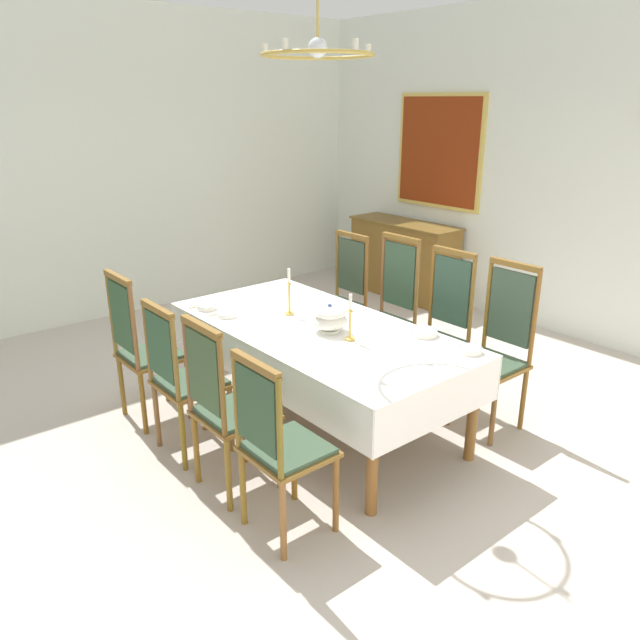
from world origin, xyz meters
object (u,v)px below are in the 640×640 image
bowl_far_right (424,332)px  chandelier (318,53)px  candlestick_west (289,296)px  chair_south_b (182,376)px  candlestick_east (350,322)px  chair_south_c (225,404)px  bowl_far_left (470,349)px  sideboard (403,259)px  soup_tureen (330,318)px  chair_north_a (341,295)px  chair_north_c (439,327)px  chair_north_b (388,309)px  chair_south_a (142,346)px  framed_painting (439,151)px  spoon_primary (223,312)px  chair_north_d (497,347)px  dining_table (318,336)px  bowl_near_right (207,307)px  chair_south_d (279,443)px  bowl_near_left (227,314)px  spoon_secondary (203,304)px

bowl_far_right → chandelier: chandelier is taller
candlestick_west → chair_south_b: bearing=-84.6°
candlestick_east → bowl_far_right: bearing=60.1°
chair_south_c → candlestick_east: bearing=88.2°
bowl_far_left → sideboard: size_ratio=0.11×
soup_tureen → bowl_far_left: 0.97m
chair_north_a → chair_north_c: bearing=-179.8°
chair_south_b → chair_north_b: bearing=90.0°
chair_north_b → candlestick_west: bearing=84.6°
chair_south_a → sideboard: chair_south_a is taller
framed_painting → soup_tureen: bearing=-61.1°
spoon_primary → chair_north_d: bearing=31.3°
chair_south_b → framed_painting: (-1.32, 4.03, 1.15)m
chair_north_a → sideboard: bearing=-62.5°
dining_table → chair_north_a: size_ratio=1.98×
chair_south_a → chair_south_c: 1.15m
chair_south_b → framed_painting: size_ratio=0.85×
bowl_near_right → sideboard: bearing=106.6°
candlestick_west → sideboard: (-1.47, 2.82, -0.45)m
chair_south_d → chair_south_a: bearing=-179.8°
chair_north_b → chair_north_d: bearing=180.0°
chair_south_c → soup_tureen: 1.02m
chair_north_d → bowl_near_left: 1.98m
sideboard → chandelier: 3.95m
chair_south_b → chair_south_a: bearing=-179.6°
candlestick_west → chandelier: chandelier is taller
chandelier → chair_south_b: bearing=-104.4°
chair_south_d → bowl_near_right: bearing=162.2°
candlestick_east → chair_north_d: bearing=62.6°
chair_south_c → soup_tureen: size_ratio=4.53×
spoon_secondary → bowl_near_left: bearing=-8.9°
chair_south_a → bowl_far_left: size_ratio=7.46×
candlestick_east → chandelier: bearing=-180.0°
chandelier → chair_south_c: bearing=-72.3°
chair_south_c → chair_south_d: 0.53m
chair_north_b → chair_north_c: chair_north_b is taller
bowl_far_left → chair_north_a: bearing=164.2°
dining_table → spoon_secondary: 1.03m
bowl_near_left → candlestick_west: bearing=56.7°
chair_south_b → sideboard: (-1.56, 3.78, -0.12)m
chair_south_b → bowl_near_right: 0.83m
bowl_near_right → chair_north_a: bearing=90.0°
chair_south_a → bowl_near_left: (0.25, 0.57, 0.18)m
chair_south_b → sideboard: 4.09m
chair_north_a → chair_north_c: chair_north_c is taller
chair_north_a → chair_north_b: size_ratio=0.94×
chair_south_c → framed_painting: framed_painting is taller
chair_north_b → bowl_near_left: (-0.35, -1.36, 0.16)m
spoon_primary → sideboard: sideboard is taller
chair_north_d → bowl_near_right: bearing=39.5°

